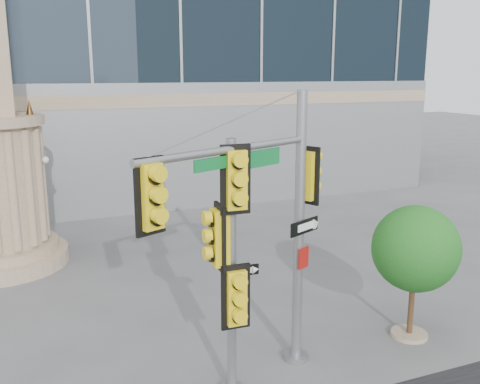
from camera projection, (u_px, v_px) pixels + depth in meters
name	position (u px, v px, depth m)	size (l,w,h in m)	color
ground	(273.00, 356.00, 12.48)	(120.00, 120.00, 0.00)	#545456
main_signal_pole	(266.00, 209.00, 10.75)	(4.45, 2.32, 6.13)	slate
secondary_signal_pole	(231.00, 252.00, 10.27)	(0.91, 0.70, 5.28)	slate
street_tree	(416.00, 252.00, 12.98)	(2.16, 2.11, 3.37)	gray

